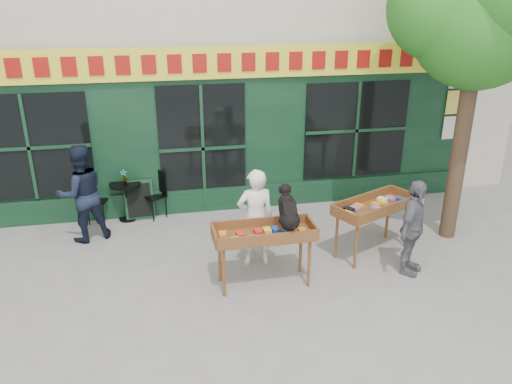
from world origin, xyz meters
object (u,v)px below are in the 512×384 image
bistro_table (126,194)px  dog (288,207)px  man_left (82,194)px  book_cart_center (264,236)px  woman (256,218)px  book_cart_right (375,209)px  man_right (412,228)px

bistro_table → dog: bearing=-49.3°
dog → man_left: (-3.20, 2.18, -0.40)m
man_left → book_cart_center: bearing=122.0°
dog → woman: 0.91m
book_cart_right → man_left: 5.13m
dog → woman: size_ratio=0.36×
book_cart_center → book_cart_right: 2.14m
book_cart_right → man_left: size_ratio=0.91×
book_cart_center → man_left: 3.56m
dog → man_right: 2.06m
bistro_table → man_left: size_ratio=0.42×
dog → man_right: (2.00, -0.07, -0.50)m
dog → bistro_table: (-2.50, 2.91, -0.75)m
book_cart_right → man_right: bearing=-93.1°
man_left → book_cart_right: bearing=141.7°
dog → bistro_table: 3.91m
bistro_table → man_left: man_left is taller
book_cart_right → man_left: man_left is taller
woman → book_cart_right: woman is taller
man_right → man_left: bearing=111.7°
bistro_table → woman: bearing=-45.7°
book_cart_right → dog: bearing=176.8°
dog → man_right: bearing=-2.8°
dog → book_cart_center: bearing=171.2°
woman → dog: bearing=115.9°
woman → book_cart_right: 2.05m
woman → book_cart_center: bearing=89.3°
book_cart_center → bistro_table: size_ratio=1.98×
book_cart_right → bistro_table: 4.76m
woman → man_right: woman is taller
woman → man_left: man_left is taller
dog → book_cart_right: size_ratio=0.37×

